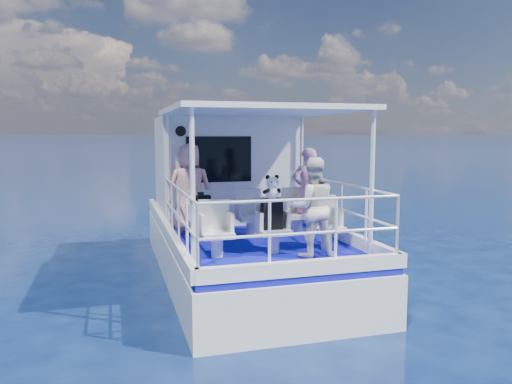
{
  "coord_description": "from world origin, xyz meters",
  "views": [
    {
      "loc": [
        -2.39,
        -8.35,
        2.75
      ],
      "look_at": [
        -0.08,
        -0.4,
        1.78
      ],
      "focal_mm": 35.0,
      "sensor_mm": 36.0,
      "label": 1
    }
  ],
  "objects_px": {
    "passenger_port_fwd": "(190,189)",
    "panda": "(272,187)",
    "passenger_stbd_aft": "(312,207)",
    "backpack_center": "(272,214)"
  },
  "relations": [
    {
      "from": "backpack_center",
      "to": "passenger_port_fwd",
      "type": "bearing_deg",
      "value": 117.01
    },
    {
      "from": "passenger_port_fwd",
      "to": "panda",
      "type": "bearing_deg",
      "value": 125.44
    },
    {
      "from": "passenger_stbd_aft",
      "to": "panda",
      "type": "bearing_deg",
      "value": -28.25
    },
    {
      "from": "backpack_center",
      "to": "panda",
      "type": "height_order",
      "value": "panda"
    },
    {
      "from": "passenger_stbd_aft",
      "to": "backpack_center",
      "type": "relative_size",
      "value": 3.21
    },
    {
      "from": "passenger_port_fwd",
      "to": "panda",
      "type": "relative_size",
      "value": 4.51
    },
    {
      "from": "passenger_stbd_aft",
      "to": "panda",
      "type": "relative_size",
      "value": 4.05
    },
    {
      "from": "backpack_center",
      "to": "panda",
      "type": "relative_size",
      "value": 1.26
    },
    {
      "from": "passenger_port_fwd",
      "to": "passenger_stbd_aft",
      "type": "bearing_deg",
      "value": 131.87
    },
    {
      "from": "passenger_port_fwd",
      "to": "passenger_stbd_aft",
      "type": "distance_m",
      "value": 2.73
    }
  ]
}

